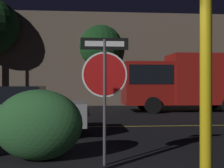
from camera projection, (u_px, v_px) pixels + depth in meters
road_center_stripe at (87, 127)px, 10.85m from camera, size 37.84×0.12×0.01m
stop_sign at (105, 75)px, 5.78m from camera, size 0.89×0.06×2.37m
yellow_pole_right at (206, 69)px, 3.83m from camera, size 0.15×0.15×3.41m
hedge_bush_2 at (39, 125)px, 6.16m from camera, size 1.74×1.17×1.40m
passing_car_2 at (19, 111)px, 9.10m from camera, size 4.01×2.08×1.44m
delivery_truck at (183, 80)px, 16.83m from camera, size 6.68×2.52×3.07m
tree_1 at (100, 48)px, 21.75m from camera, size 3.30×3.30×5.66m
building_backdrop at (97, 61)px, 23.02m from camera, size 30.67×4.05×6.34m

